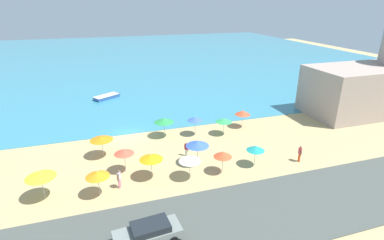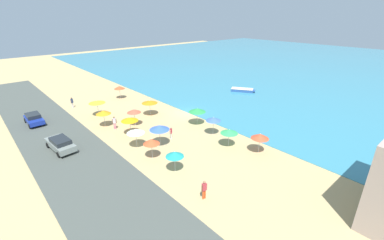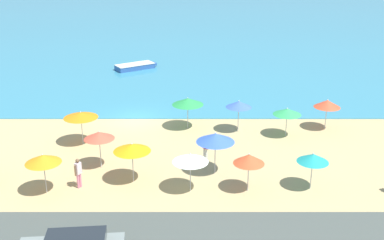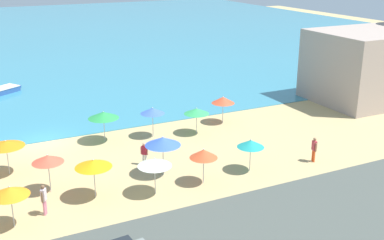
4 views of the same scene
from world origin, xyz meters
name	(u,v)px [view 2 (image 2 of 4)]	position (x,y,z in m)	size (l,w,h in m)	color
ground_plane	(188,113)	(0.00, 0.00, 0.00)	(160.00, 160.00, 0.00)	tan
sea	(333,67)	(0.00, 55.00, 0.03)	(150.00, 110.00, 0.05)	teal
coastal_road	(67,151)	(0.00, -18.00, 0.03)	(80.00, 8.00, 0.06)	#474D47
beach_umbrella_0	(260,136)	(14.42, -2.14, 2.01)	(1.95, 1.95, 2.35)	#B2B2B7
beach_umbrella_1	(150,102)	(-3.11, -4.92, 2.12)	(2.35, 2.35, 2.38)	#B2B2B7
beach_umbrella_2	(103,112)	(-3.66, -11.86, 2.09)	(1.98, 1.98, 2.40)	#B2B2B7
beach_umbrella_3	(197,110)	(4.16, -1.96, 2.11)	(2.33, 2.33, 2.43)	#B2B2B7
beach_umbrella_4	(119,87)	(-13.71, -4.42, 2.07)	(1.89, 1.89, 2.39)	#B2B2B7
beach_umbrella_5	(134,111)	(-1.18, -8.65, 2.16)	(1.88, 1.88, 2.46)	#B2B2B7
beach_umbrella_6	(229,131)	(11.23, -3.52, 1.87)	(2.01, 2.01, 2.16)	#B2B2B7
beach_umbrella_7	(151,141)	(7.61, -11.64, 1.98)	(1.74, 1.74, 2.32)	#B2B2B7
beach_umbrella_8	(175,154)	(11.20, -11.39, 1.92)	(1.78, 1.78, 2.24)	#B2B2B7
beach_umbrella_9	(159,128)	(5.85, -9.40, 2.31)	(2.30, 2.30, 2.65)	#B2B2B7
beach_umbrella_10	(130,119)	(1.04, -10.53, 2.17)	(2.15, 2.15, 2.45)	#B2B2B7
beach_umbrella_11	(136,131)	(4.38, -11.64, 2.03)	(2.03, 2.03, 2.33)	#B2B2B7
beach_umbrella_12	(213,119)	(7.86, -2.63, 2.12)	(1.90, 1.90, 2.43)	#B2B2B7
beach_umbrella_13	(97,102)	(-8.04, -10.89, 2.22)	(2.41, 2.41, 2.47)	#B2B2B7
bather_0	(204,189)	(15.95, -12.05, 0.99)	(0.29, 0.56, 1.76)	#EC5020
bather_1	(72,102)	(-14.35, -12.57, 0.99)	(0.39, 0.48, 1.77)	silver
bather_2	(171,132)	(5.33, -7.39, 0.89)	(0.41, 0.45, 1.60)	white
bather_3	(114,122)	(-1.96, -11.23, 1.00)	(0.37, 0.51, 1.79)	#D47690
parked_car_0	(34,119)	(-10.97, -18.85, 0.82)	(3.98, 1.97, 1.43)	navy
parked_car_1	(60,144)	(-0.66, -18.38, 0.83)	(4.67, 2.24, 1.44)	gray
skiff_nearshore	(242,90)	(-1.73, 15.65, 0.35)	(4.55, 3.67, 0.59)	#30579A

